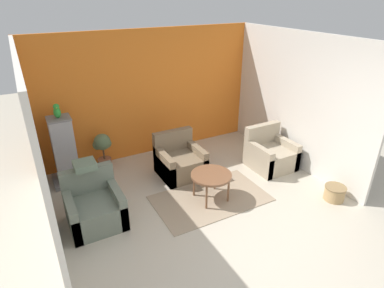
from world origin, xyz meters
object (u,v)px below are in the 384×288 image
potted_plant (103,148)px  wicker_basket (335,192)px  armchair_left (95,208)px  armchair_middle (180,162)px  birdcage (65,153)px  coffee_table (211,177)px  armchair_right (270,154)px  parrot (57,111)px

potted_plant → wicker_basket: size_ratio=2.15×
armchair_left → armchair_middle: same height
birdcage → potted_plant: size_ratio=1.68×
coffee_table → birdcage: bearing=139.0°
armchair_right → birdcage: size_ratio=0.64×
armchair_left → wicker_basket: size_ratio=2.32×
birdcage → coffee_table: bearing=-41.0°
armchair_middle → parrot: size_ratio=3.10×
armchair_right → potted_plant: 3.32m
coffee_table → armchair_middle: bearing=95.6°
armchair_left → armchair_middle: 1.90m
coffee_table → armchair_right: (1.64, 0.41, -0.17)m
armchair_left → coffee_table: bearing=-9.5°
coffee_table → wicker_basket: size_ratio=1.96×
armchair_middle → coffee_table: bearing=-84.4°
coffee_table → armchair_left: armchair_left is taller
armchair_left → potted_plant: size_ratio=1.08×
parrot → potted_plant: (0.71, 0.13, -0.93)m
coffee_table → wicker_basket: coffee_table is taller
armchair_middle → wicker_basket: armchair_middle is taller
birdcage → wicker_basket: (3.88, -2.78, -0.45)m
coffee_table → potted_plant: 2.31m
armchair_left → parrot: bearing=96.1°
wicker_basket → armchair_right: bearing=98.5°
birdcage → potted_plant: (0.71, 0.13, -0.13)m
parrot → armchair_left: bearing=-83.9°
coffee_table → wicker_basket: (1.85, -1.02, -0.30)m
potted_plant → armchair_middle: bearing=-36.3°
armchair_middle → wicker_basket: 2.80m
armchair_middle → birdcage: bearing=158.2°
armchair_right → parrot: size_ratio=3.10×
birdcage → parrot: bearing=90.0°
armchair_middle → birdcage: size_ratio=0.64×
coffee_table → armchair_middle: 1.01m
armchair_left → wicker_basket: armchair_left is taller
armchair_middle → potted_plant: (-1.23, 0.90, 0.19)m
coffee_table → birdcage: size_ratio=0.54×
armchair_right → armchair_middle: bearing=161.3°
birdcage → potted_plant: 0.73m
birdcage → armchair_middle: bearing=-21.8°
armchair_middle → parrot: (-1.93, 0.78, 1.12)m
wicker_basket → armchair_middle: bearing=134.1°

